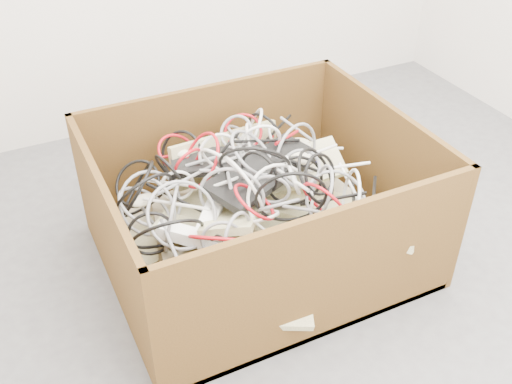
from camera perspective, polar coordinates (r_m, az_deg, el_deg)
name	(u,v)px	position (r m, az deg, el deg)	size (l,w,h in m)	color
ground	(345,270)	(2.41, 8.45, -7.32)	(3.00, 3.00, 0.00)	#4E4D50
cardboard_box	(255,229)	(2.35, -0.13, -3.48)	(1.16, 0.96, 0.55)	#402A10
keyboard_pile	(259,200)	(2.27, 0.33, -0.72)	(0.98, 0.87, 0.35)	beige
mice_scatter	(260,186)	(2.21, 0.35, 0.58)	(0.81, 0.67, 0.19)	beige
power_strip_left	(214,208)	(2.10, -4.02, -1.49)	(0.31, 0.06, 0.04)	white
power_strip_right	(200,239)	(2.01, -5.35, -4.43)	(0.29, 0.06, 0.04)	white
vga_plug	(310,159)	(2.35, 5.15, 3.14)	(0.04, 0.04, 0.02)	#110DC5
cable_tangle	(235,183)	(2.15, -1.97, 0.84)	(1.04, 0.84, 0.45)	gray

